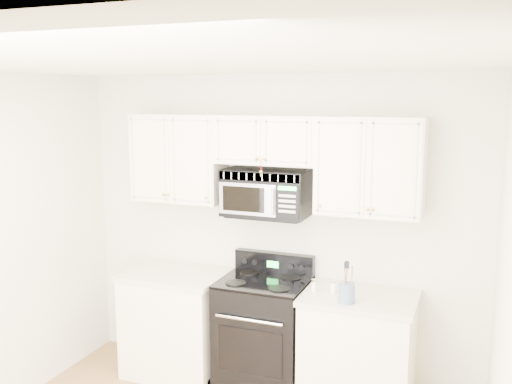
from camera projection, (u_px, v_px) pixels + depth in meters
The scene contains 9 objects.
room at pixel (173, 294), 3.26m from camera, with size 3.51×3.51×2.61m.
base_cabinet_left at pixel (177, 326), 5.01m from camera, with size 0.86×0.65×0.92m.
base_cabinet_right at pixel (358, 356), 4.43m from camera, with size 0.86×0.65×0.92m.
range at pixel (264, 333), 4.72m from camera, with size 0.70×0.64×1.10m.
upper_cabinets at pixel (269, 157), 4.61m from camera, with size 2.44×0.37×0.75m.
microwave at pixel (266, 193), 4.65m from camera, with size 0.69×0.40×0.38m.
utensil_crock at pixel (347, 292), 4.18m from camera, with size 0.12×0.12×0.32m.
shaker_salt at pixel (314, 285), 4.42m from camera, with size 0.04×0.04×0.10m.
shaker_pepper at pixel (333, 287), 4.38m from camera, with size 0.04×0.04×0.10m.
Camera 1 is at (1.58, -2.73, 2.42)m, focal length 40.00 mm.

